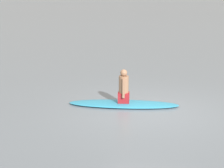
# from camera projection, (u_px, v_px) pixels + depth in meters

# --- Properties ---
(ground_plane) EXTENTS (400.00, 400.00, 0.00)m
(ground_plane) POSITION_uv_depth(u_px,v_px,m) (150.00, 112.00, 10.23)
(ground_plane) COLOR gray
(surfboard) EXTENTS (3.18, 1.40, 0.09)m
(surfboard) POSITION_uv_depth(u_px,v_px,m) (124.00, 104.00, 10.74)
(surfboard) COLOR #339EC6
(surfboard) RESTS_ON ground
(person_paddler) EXTENTS (0.36, 0.42, 0.94)m
(person_paddler) POSITION_uv_depth(u_px,v_px,m) (124.00, 88.00, 10.63)
(person_paddler) COLOR #A51E23
(person_paddler) RESTS_ON surfboard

